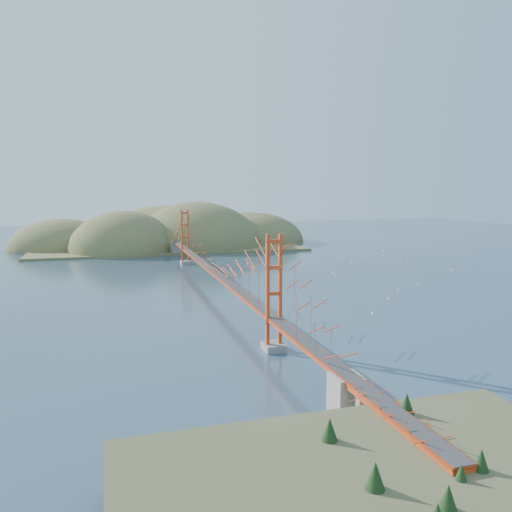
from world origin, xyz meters
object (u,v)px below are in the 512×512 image
object	(u,v)px
sailboat_1	(418,285)
sailboat_0	(388,298)
bridge	(213,247)
fort	(364,422)

from	to	relation	value
sailboat_1	sailboat_0	size ratio (longest dim) A/B	1.04
bridge	fort	xyz separation A→B (m)	(0.40, -47.98, -6.34)
sailboat_1	sailboat_0	world-z (taller)	sailboat_1
bridge	sailboat_0	xyz separation A→B (m)	(23.60, -12.71, -6.86)
fort	sailboat_0	world-z (taller)	fort
bridge	fort	size ratio (longest dim) A/B	25.51
fort	sailboat_0	xyz separation A→B (m)	(23.20, 35.27, -0.52)
bridge	sailboat_0	size ratio (longest dim) A/B	148.29
bridge	sailboat_0	bearing A→B (deg)	-28.32
fort	sailboat_1	size ratio (longest dim) A/B	5.56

